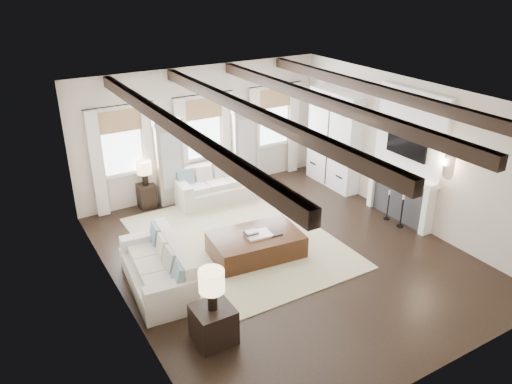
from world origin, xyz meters
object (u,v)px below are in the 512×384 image
ottoman (256,245)px  side_table_front (213,324)px  sofa_back (215,186)px  sofa_left (160,270)px  side_table_back (147,196)px

ottoman → side_table_front: size_ratio=2.97×
sofa_back → ottoman: 2.85m
sofa_left → side_table_back: 3.41m
ottoman → side_table_back: 3.42m
sofa_back → sofa_left: sofa_left is taller
sofa_back → side_table_front: sofa_back is taller
sofa_back → sofa_left: size_ratio=0.96×
side_table_front → side_table_back: bearing=82.0°
side_table_back → sofa_back: bearing=-14.4°
ottoman → side_table_front: (-1.84, -1.82, 0.07)m
sofa_left → side_table_back: (0.90, 3.28, -0.06)m
sofa_back → ottoman: sofa_back is taller
sofa_left → ottoman: 2.04m
ottoman → sofa_left: bearing=-172.2°
sofa_back → side_table_back: sofa_back is taller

